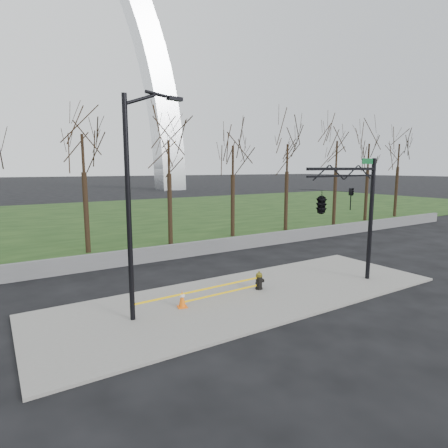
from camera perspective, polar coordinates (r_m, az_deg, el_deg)
ground at (r=16.40m, az=4.22°, el=-11.10°), size 500.00×500.00×0.00m
sidewalk at (r=16.39m, az=4.22°, el=-10.94°), size 18.00×6.00×0.10m
grass_strip at (r=43.70m, az=-19.99°, el=0.89°), size 120.00×40.00×0.06m
guardrail at (r=22.93m, az=-7.83°, el=-4.25°), size 60.00×0.30×0.90m
gateway_arch at (r=91.88m, az=-27.96°, el=24.77°), size 66.00×6.00×65.00m
tree_row at (r=27.93m, az=-3.26°, el=6.23°), size 54.73×4.00×8.72m
fire_hydrant at (r=16.94m, az=5.47°, el=-8.73°), size 0.52×0.34×0.84m
traffic_cone at (r=14.87m, az=-6.49°, el=-11.42°), size 0.43×0.43×0.70m
street_light at (r=13.26m, az=-13.75°, el=4.76°), size 2.38×0.54×8.21m
traffic_signal_mast at (r=16.41m, az=16.42°, el=3.44°), size 5.07×2.53×6.00m
caution_tape at (r=15.48m, az=-2.01°, el=-10.31°), size 5.95×0.22×0.43m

